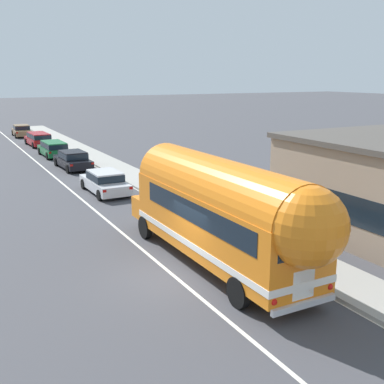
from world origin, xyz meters
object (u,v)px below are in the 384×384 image
car_lead (105,181)px  car_second (73,159)px  car_fourth (38,138)px  car_third (53,148)px  painted_bus (224,210)px  car_fifth (22,130)px

car_lead → car_second: bearing=88.2°
car_fourth → car_third: bearing=-90.7°
painted_bus → car_second: bearing=89.7°
car_third → car_lead: bearing=-90.6°
painted_bus → car_fifth: size_ratio=2.64×
painted_bus → car_third: 28.66m
car_fourth → car_fifth: 9.06m
car_fourth → car_lead: bearing=-90.6°
car_third → car_fourth: bearing=89.3°
car_third → car_fifth: (-0.16, 16.41, -0.06)m
car_fifth → car_fourth: bearing=-88.4°
car_fourth → painted_bus: bearing=-90.1°
painted_bus → car_fourth: painted_bus is taller
car_second → painted_bus: bearing=-90.3°
car_third → car_second: bearing=-89.0°
car_third → painted_bus: bearing=-90.0°
car_lead → car_third: same height
car_third → car_fifth: size_ratio=1.03×
car_fifth → car_lead: bearing=-90.0°
car_second → car_fifth: (-0.27, 22.74, -0.01)m
painted_bus → car_fifth: 45.06m
car_fifth → car_third: bearing=-89.4°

